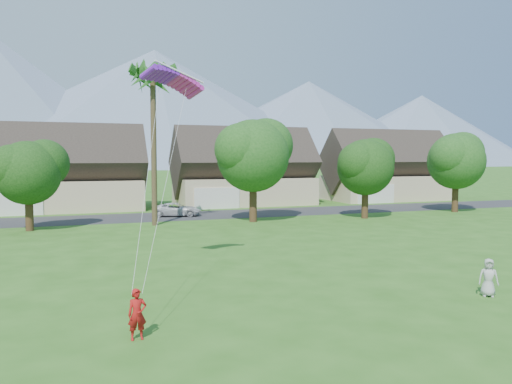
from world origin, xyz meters
name	(u,v)px	position (x,y,z in m)	size (l,w,h in m)	color
ground	(382,363)	(0.00, 0.00, 0.00)	(500.00, 500.00, 0.00)	#2D6019
street	(169,216)	(0.00, 34.00, 0.01)	(90.00, 7.00, 0.01)	#2D2D30
kite_flyer	(137,314)	(-5.85, 3.77, 0.76)	(0.55, 0.36, 1.51)	#A81413
watcher	(488,278)	(7.37, 4.00, 0.73)	(0.72, 0.47, 1.47)	#AFB0AB
parked_car	(177,210)	(0.70, 34.00, 0.60)	(2.00, 4.35, 1.21)	silver
mountain_ridge	(117,112)	(10.40, 260.00, 29.07)	(540.00, 240.00, 70.00)	slate
houses_row	(159,175)	(0.49, 42.99, 3.44)	(72.75, 8.19, 8.86)	beige
tree_row	(166,163)	(-1.14, 27.92, 4.89)	(62.27, 6.67, 8.45)	#47301C
fan_palm	(153,73)	(-2.00, 28.50, 11.80)	(3.00, 3.00, 13.80)	#4C3D26
parafoil_kite	(173,78)	(-3.38, 11.52, 8.85)	(3.05, 1.49, 0.50)	purple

